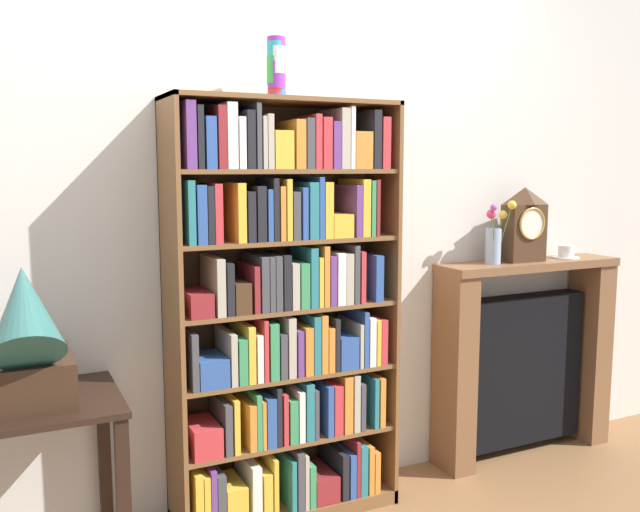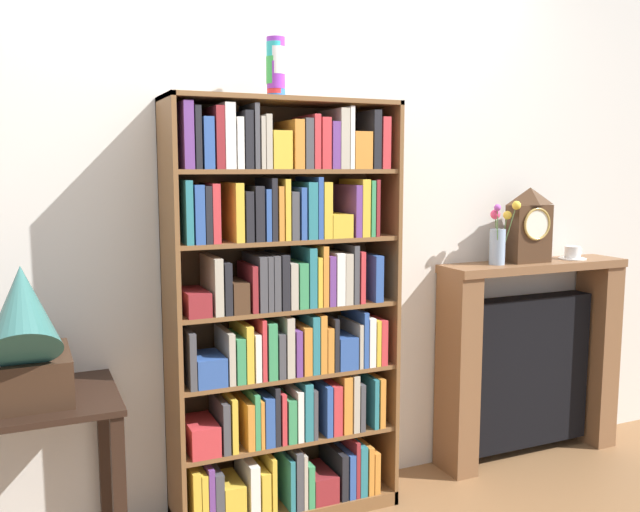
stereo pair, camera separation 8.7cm
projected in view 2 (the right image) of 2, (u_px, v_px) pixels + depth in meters
name	position (u px, v px, depth m)	size (l,w,h in m)	color
wall_back	(305.00, 205.00, 2.98)	(4.88, 0.08, 2.60)	silver
bookshelf	(283.00, 318.00, 2.79)	(0.94, 0.30, 1.73)	brown
cup_stack	(276.00, 68.00, 2.65)	(0.08, 0.07, 0.24)	blue
side_table_left	(30.00, 442.00, 2.35)	(0.60, 0.50, 0.67)	black
gramophone	(24.00, 342.00, 2.26)	(0.29, 0.47, 0.54)	#382316
fireplace_mantel	(528.00, 360.00, 3.43)	(1.00, 0.24, 1.00)	brown
mantel_clock	(529.00, 225.00, 3.30)	(0.21, 0.11, 0.37)	#472D1C
flower_vase	(499.00, 239.00, 3.23)	(0.15, 0.11, 0.31)	#99B2D1
teacup_with_saucer	(573.00, 254.00, 3.44)	(0.14, 0.14, 0.07)	white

